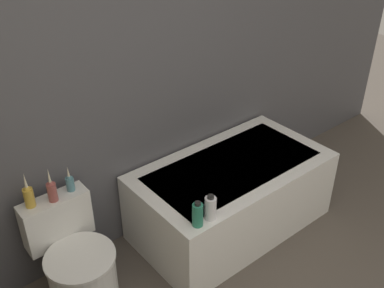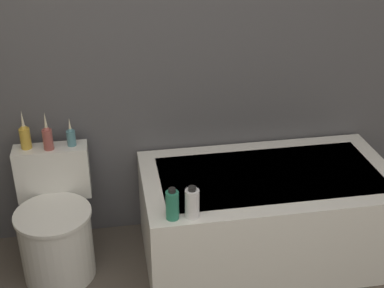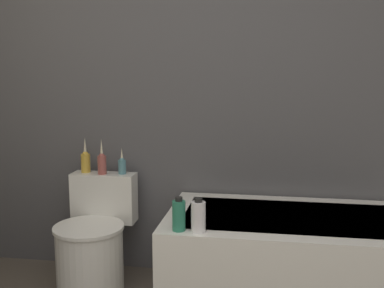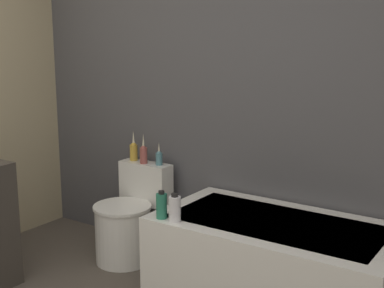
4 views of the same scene
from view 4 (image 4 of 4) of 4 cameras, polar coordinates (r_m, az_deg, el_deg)
The scene contains 8 objects.
wall_back_tiled at distance 3.82m, azimuth 1.89°, elevation 6.38°, with size 6.40×0.06×2.60m.
bathtub at distance 3.34m, azimuth 8.83°, elevation -12.67°, with size 1.45×0.80×0.56m.
toilet at distance 4.03m, azimuth -6.84°, elevation -8.28°, with size 0.43×0.56×0.69m.
vase_gold at distance 4.14m, azimuth -6.24°, elevation -0.69°, with size 0.06×0.06×0.23m.
vase_silver at distance 4.03m, azimuth -5.19°, elevation -1.01°, with size 0.06×0.06×0.23m.
vase_bronze at distance 3.98m, azimuth -3.53°, elevation -1.43°, with size 0.05×0.05×0.17m.
shampoo_bottle_tall at distance 3.24m, azimuth -3.27°, elevation -6.58°, with size 0.07×0.07×0.17m.
shampoo_bottle_short at distance 3.19m, azimuth -1.86°, elevation -6.90°, with size 0.07×0.07×0.17m.
Camera 4 is at (2.03, -1.08, 1.66)m, focal length 50.00 mm.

